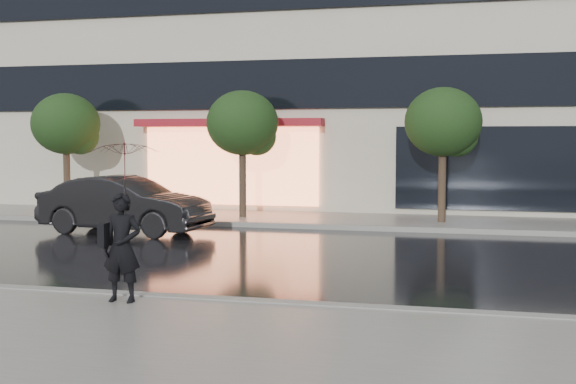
% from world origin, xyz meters
% --- Properties ---
extents(ground, '(120.00, 120.00, 0.00)m').
position_xyz_m(ground, '(0.00, 0.00, 0.00)').
color(ground, black).
rests_on(ground, ground).
extents(sidewalk_near, '(60.00, 4.50, 0.12)m').
position_xyz_m(sidewalk_near, '(0.00, -3.25, 0.06)').
color(sidewalk_near, slate).
rests_on(sidewalk_near, ground).
extents(sidewalk_far, '(60.00, 3.50, 0.12)m').
position_xyz_m(sidewalk_far, '(0.00, 10.25, 0.06)').
color(sidewalk_far, slate).
rests_on(sidewalk_far, ground).
extents(curb_near, '(60.00, 0.25, 0.14)m').
position_xyz_m(curb_near, '(0.00, -1.00, 0.07)').
color(curb_near, gray).
rests_on(curb_near, ground).
extents(curb_far, '(60.00, 0.25, 0.14)m').
position_xyz_m(curb_far, '(0.00, 8.50, 0.07)').
color(curb_far, gray).
rests_on(curb_far, ground).
extents(tree_far_west, '(2.20, 2.20, 3.99)m').
position_xyz_m(tree_far_west, '(-8.94, 10.03, 2.92)').
color(tree_far_west, '#33261C').
rests_on(tree_far_west, ground).
extents(tree_mid_west, '(2.20, 2.20, 3.99)m').
position_xyz_m(tree_mid_west, '(-2.94, 10.03, 2.92)').
color(tree_mid_west, '#33261C').
rests_on(tree_mid_west, ground).
extents(tree_mid_east, '(2.20, 2.20, 3.99)m').
position_xyz_m(tree_mid_east, '(3.06, 10.03, 2.92)').
color(tree_mid_east, '#33261C').
rests_on(tree_mid_east, ground).
extents(parked_car, '(4.76, 2.11, 1.52)m').
position_xyz_m(parked_car, '(-5.19, 6.43, 0.76)').
color(parked_car, black).
rests_on(parked_car, ground).
extents(pedestrian_with_umbrella, '(1.05, 1.07, 2.39)m').
position_xyz_m(pedestrian_with_umbrella, '(-1.27, -1.50, 1.73)').
color(pedestrian_with_umbrella, black).
rests_on(pedestrian_with_umbrella, sidewalk_near).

